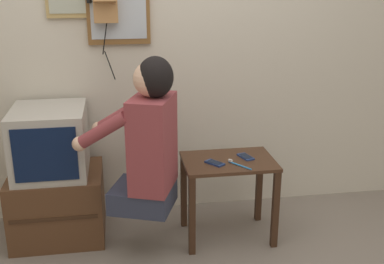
# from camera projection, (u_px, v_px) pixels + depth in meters

# --- Properties ---
(wall_back) EXTENTS (6.80, 0.05, 2.55)m
(wall_back) POSITION_uv_depth(u_px,v_px,m) (151.00, 37.00, 3.28)
(wall_back) COLOR beige
(wall_back) RESTS_ON ground_plane
(side_table) EXTENTS (0.59, 0.41, 0.55)m
(side_table) POSITION_uv_depth(u_px,v_px,m) (228.00, 177.00, 3.13)
(side_table) COLOR #422819
(side_table) RESTS_ON ground_plane
(person) EXTENTS (0.63, 0.52, 0.94)m
(person) POSITION_uv_depth(u_px,v_px,m) (148.00, 139.00, 2.83)
(person) COLOR #2D3347
(person) RESTS_ON ground_plane
(tv_stand) EXTENTS (0.59, 0.51, 0.46)m
(tv_stand) POSITION_uv_depth(u_px,v_px,m) (58.00, 204.00, 3.21)
(tv_stand) COLOR #51331E
(tv_stand) RESTS_ON ground_plane
(television) EXTENTS (0.46, 0.51, 0.43)m
(television) POSITION_uv_depth(u_px,v_px,m) (50.00, 141.00, 3.08)
(television) COLOR #ADA89E
(television) RESTS_ON tv_stand
(cell_phone_held) EXTENTS (0.12, 0.13, 0.01)m
(cell_phone_held) POSITION_uv_depth(u_px,v_px,m) (215.00, 163.00, 3.03)
(cell_phone_held) COLOR navy
(cell_phone_held) RESTS_ON side_table
(cell_phone_spare) EXTENTS (0.09, 0.14, 0.01)m
(cell_phone_spare) POSITION_uv_depth(u_px,v_px,m) (246.00, 157.00, 3.13)
(cell_phone_spare) COLOR navy
(cell_phone_spare) RESTS_ON side_table
(toothbrush) EXTENTS (0.12, 0.15, 0.02)m
(toothbrush) POSITION_uv_depth(u_px,v_px,m) (238.00, 165.00, 3.00)
(toothbrush) COLOR #338CD8
(toothbrush) RESTS_ON side_table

